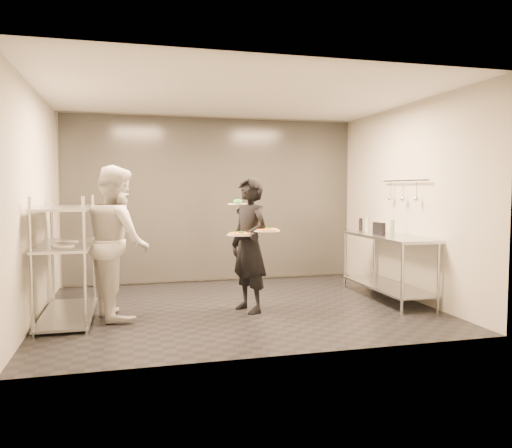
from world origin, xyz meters
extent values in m
cube|color=black|center=(0.00, 0.00, 0.00)|extent=(5.00, 4.00, 0.00)
cube|color=silver|center=(0.00, 0.00, 2.80)|extent=(5.00, 4.00, 0.00)
cube|color=#B6B2A3|center=(0.00, 2.00, 1.40)|extent=(5.00, 0.00, 2.80)
cube|color=#B6B2A3|center=(0.00, -2.00, 1.40)|extent=(5.00, 0.00, 2.80)
cube|color=#B6B2A3|center=(-2.50, 0.00, 1.40)|extent=(0.00, 4.00, 2.80)
cube|color=#B6B2A3|center=(2.50, 0.00, 1.40)|extent=(0.00, 4.00, 2.80)
cube|color=silver|center=(0.00, 1.97, 1.40)|extent=(4.90, 0.04, 2.74)
cylinder|color=#B1B4B8|center=(-2.42, -0.77, 0.75)|extent=(0.04, 0.04, 1.50)
cylinder|color=#B1B4B8|center=(-2.42, 0.77, 0.75)|extent=(0.04, 0.04, 1.50)
cylinder|color=#B1B4B8|center=(-1.88, -0.77, 0.75)|extent=(0.04, 0.04, 1.50)
cylinder|color=#B1B4B8|center=(-1.88, 0.77, 0.75)|extent=(0.04, 0.04, 1.50)
cube|color=#9EA4A7|center=(-2.15, 0.00, 0.05)|extent=(0.60, 1.60, 0.03)
cube|color=#9EA4A7|center=(-2.15, 0.00, 0.90)|extent=(0.60, 1.60, 0.03)
cube|color=#9EA4A7|center=(-2.15, 0.00, 1.35)|extent=(0.60, 1.60, 0.03)
cylinder|color=white|center=(-2.15, -0.35, 0.93)|extent=(0.26, 0.26, 0.01)
cylinder|color=white|center=(-2.15, 0.10, 0.93)|extent=(0.26, 0.26, 0.01)
cylinder|color=#B1B4B8|center=(1.92, -0.86, 0.45)|extent=(0.04, 0.04, 0.90)
cylinder|color=#B1B4B8|center=(1.92, 0.86, 0.45)|extent=(0.04, 0.04, 0.90)
cylinder|color=#B1B4B8|center=(2.44, -0.86, 0.45)|extent=(0.04, 0.04, 0.90)
cylinder|color=#B1B4B8|center=(2.44, 0.86, 0.45)|extent=(0.04, 0.04, 0.90)
cube|color=#9EA4A7|center=(2.18, 0.00, 0.18)|extent=(0.57, 1.71, 0.03)
cube|color=#9EA4A7|center=(2.18, 0.00, 0.90)|extent=(0.60, 1.80, 0.04)
cylinder|color=#B1B4B8|center=(2.44, 0.00, 1.70)|extent=(0.02, 1.20, 0.02)
cylinder|color=#B1B4B8|center=(2.42, -0.35, 1.57)|extent=(0.01, 0.01, 0.22)
sphere|color=#B1B4B8|center=(2.42, -0.35, 1.44)|extent=(0.07, 0.07, 0.07)
cylinder|color=#B1B4B8|center=(2.42, 0.00, 1.57)|extent=(0.01, 0.01, 0.22)
sphere|color=#B1B4B8|center=(2.42, 0.00, 1.44)|extent=(0.07, 0.07, 0.07)
cylinder|color=#B1B4B8|center=(2.42, 0.35, 1.57)|extent=(0.01, 0.01, 0.22)
sphere|color=#B1B4B8|center=(2.42, 0.35, 1.44)|extent=(0.07, 0.07, 0.07)
imported|color=black|center=(0.09, -0.25, 0.86)|extent=(0.63, 0.74, 1.73)
imported|color=silver|center=(-1.55, -0.09, 0.93)|extent=(0.92, 1.06, 1.87)
cylinder|color=white|center=(-0.06, -0.41, 1.01)|extent=(0.35, 0.35, 0.01)
cylinder|color=#BD8344|center=(-0.06, -0.41, 1.02)|extent=(0.30, 0.30, 0.02)
cylinder|color=orange|center=(-0.06, -0.41, 1.03)|extent=(0.27, 0.27, 0.01)
sphere|color=#1A5A14|center=(-0.06, -0.41, 1.04)|extent=(0.04, 0.04, 0.04)
cylinder|color=white|center=(0.25, -0.48, 1.06)|extent=(0.33, 0.33, 0.01)
cylinder|color=#BD8344|center=(0.25, -0.48, 1.07)|extent=(0.29, 0.29, 0.02)
cylinder|color=orange|center=(0.25, -0.48, 1.08)|extent=(0.26, 0.26, 0.01)
sphere|color=#1A5A14|center=(0.25, -0.48, 1.09)|extent=(0.04, 0.04, 0.04)
cylinder|color=white|center=(0.01, 0.10, 1.38)|extent=(0.26, 0.26, 0.01)
ellipsoid|color=#1B6B1A|center=(0.01, 0.10, 1.41)|extent=(0.13, 0.13, 0.07)
cube|color=black|center=(2.06, 0.02, 1.01)|extent=(0.07, 0.26, 0.18)
cylinder|color=gray|center=(2.16, 0.59, 1.03)|extent=(0.06, 0.06, 0.22)
cylinder|color=gray|center=(2.28, 0.03, 1.03)|extent=(0.07, 0.07, 0.22)
cylinder|color=black|center=(2.16, 0.80, 1.02)|extent=(0.06, 0.06, 0.20)
camera|label=1|loc=(-1.42, -6.42, 1.58)|focal=35.00mm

